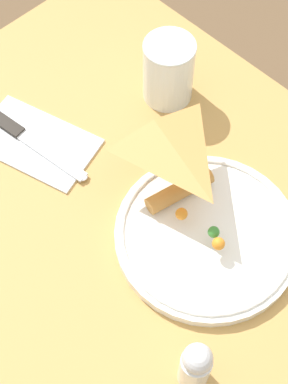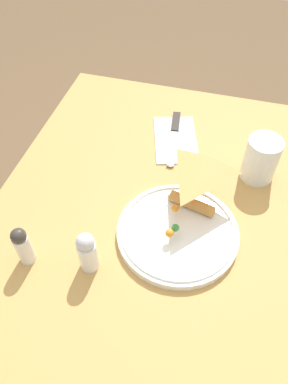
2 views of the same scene
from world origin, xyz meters
The scene contains 7 objects.
ground_plane centered at (0.00, 0.00, 0.00)m, with size 6.00×6.00×0.00m, color brown.
dining_table centered at (0.00, 0.00, 0.59)m, with size 0.91×0.70×0.72m.
plate_pizza centered at (0.05, 0.06, 0.73)m, with size 0.25×0.25×0.05m.
milk_glass centered at (-0.16, 0.21, 0.77)m, with size 0.08×0.08×0.11m.
napkin_folded centered at (-0.23, 0.00, 0.72)m, with size 0.20×0.15×0.00m.
butter_knife centered at (-0.24, -0.01, 0.73)m, with size 0.21×0.04×0.01m.
salt_shaker centered at (0.17, -0.08, 0.77)m, with size 0.04×0.04×0.10m.
Camera 1 is at (0.24, -0.24, 1.44)m, focal length 55.00 mm.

